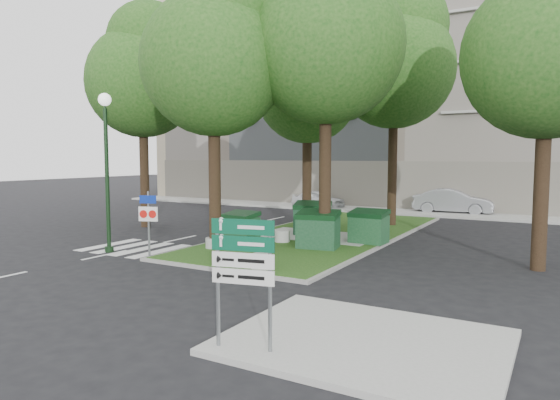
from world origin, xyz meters
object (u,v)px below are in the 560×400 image
Objects in this scene: tree_street_left at (144,71)px; bollard_right at (261,261)px; tree_median_far at (397,57)px; car_silver at (453,201)px; tree_median_near_right at (329,30)px; dumpster_c at (318,230)px; tree_street_right at (552,39)px; dumpster_b at (312,218)px; car_white at (318,199)px; street_lamp at (106,153)px; traffic_sign_pole at (149,215)px; tree_median_mid at (310,82)px; bollard_left at (213,243)px; bollard_mid at (282,236)px; tree_median_near_left at (216,49)px; litter_bin at (363,227)px; dumpster_d at (369,227)px; dumpster_a at (241,227)px; directional_sign at (243,263)px.

bollard_right is (10.15, -5.56, -7.31)m from tree_street_left.
tree_median_far is 2.55× the size of car_silver.
car_silver is (1.64, 14.94, -7.22)m from tree_median_near_right.
tree_street_right is at bearing -5.49° from dumpster_c.
tree_street_right reaches higher than dumpster_b.
dumpster_c is 15.41m from car_white.
street_lamp is 2.51× the size of traffic_sign_pole.
tree_median_mid is 2.73× the size of car_white.
dumpster_b is at bearing 109.81° from dumpster_c.
dumpster_c is 3.94m from bollard_left.
dumpster_b is 8.89m from street_lamp.
bollard_right is 4.85m from bollard_mid.
tree_street_right is at bearing 13.43° from bollard_left.
tree_median_near_left reaches higher than bollard_right.
tree_median_mid is 7.82m from bollard_mid.
tree_median_near_left is 5.45m from street_lamp.
tree_median_mid is 8.13m from dumpster_c.
tree_street_right reaches higher than traffic_sign_pole.
dumpster_c reaches higher than bollard_left.
tree_street_left is 12.35m from dumpster_c.
tree_median_mid reaches higher than street_lamp.
dumpster_b is (-8.95, 2.23, -6.17)m from tree_street_right.
litter_bin is (2.11, 3.41, 0.09)m from bollard_mid.
tree_median_mid is 6.75× the size of dumpster_d.
tree_street_right reaches higher than bollard_left.
dumpster_b is 0.38× the size of car_silver.
street_lamp is at bearing -148.72° from tree_median_near_left.
tree_median_near_left is 2.25× the size of car_silver.
tree_median_far is at bearing 58.40° from street_lamp.
bollard_right is at bearing -72.77° from tree_median_mid.
dumpster_a is at bearing 131.36° from bollard_right.
dumpster_c is 1.13× the size of dumpster_d.
tree_median_mid is at bearing 98.97° from directional_sign.
tree_median_far is at bearing 71.94° from dumpster_a.
tree_median_near_left is 1.83× the size of street_lamp.
tree_median_far reaches higher than bollard_left.
tree_median_near_right is 9.14m from street_lamp.
bollard_left is (6.79, -3.56, -7.34)m from tree_street_left.
tree_street_left is 1.09× the size of tree_street_right.
tree_street_right is at bearing 0.37° from bollard_mid.
tree_median_near_right is 11.79m from directional_sign.
tree_street_left is 11.13m from bollard_mid.
directional_sign is (5.72, -14.06, -5.33)m from tree_median_mid.
bollard_mid is (-3.08, -1.45, -0.41)m from dumpster_d.
litter_bin is at bearing 59.52° from tree_median_near_left.
dumpster_a is 0.25× the size of street_lamp.
dumpster_d is (3.91, -2.61, -6.22)m from tree_median_mid.
street_lamp is at bearing -114.58° from tree_median_mid.
litter_bin is (10.44, 2.35, -7.21)m from tree_street_left.
tree_median_far is (0.20, 7.50, 0.33)m from tree_median_near_right.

